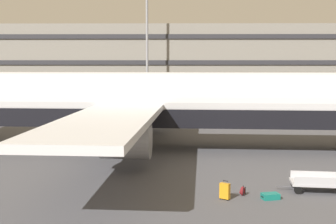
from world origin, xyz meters
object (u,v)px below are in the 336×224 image
airliner (143,103)px  suitcase_laid_flat (270,196)px  suitcase_navy (225,191)px  baggage_cart (319,183)px  backpack_orange (242,191)px

airliner → suitcase_laid_flat: (6.47, -11.97, -3.09)m
suitcase_navy → baggage_cart: suitcase_navy is taller
airliner → baggage_cart: size_ratio=12.49×
suitcase_navy → baggage_cart: size_ratio=0.25×
suitcase_laid_flat → baggage_cart: (2.53, 1.21, 0.29)m
suitcase_navy → backpack_orange: size_ratio=1.79×
backpack_orange → suitcase_navy: bearing=-143.9°
suitcase_laid_flat → suitcase_navy: suitcase_navy is taller
suitcase_navy → backpack_orange: 1.10m
suitcase_laid_flat → baggage_cart: bearing=25.6°
suitcase_laid_flat → airliner: bearing=118.4°
airliner → suitcase_navy: (4.43, -12.07, -2.83)m
airliner → baggage_cart: bearing=-50.1°
suitcase_laid_flat → baggage_cart: baggage_cart is taller
baggage_cart → suitcase_laid_flat: bearing=-154.4°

